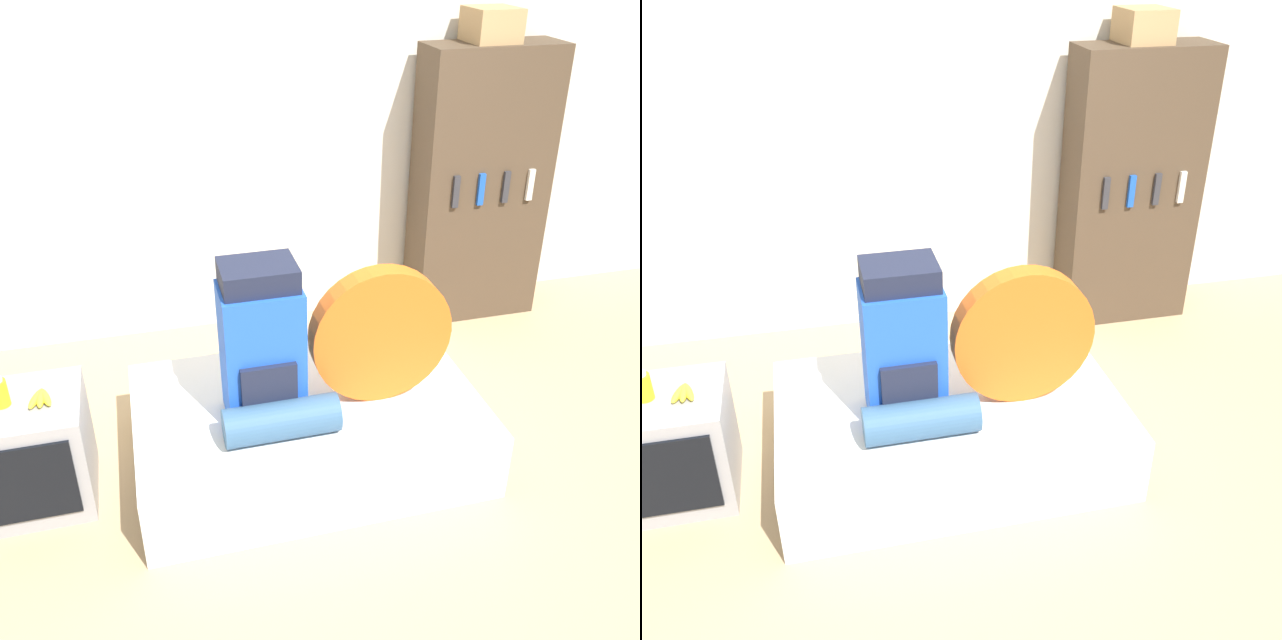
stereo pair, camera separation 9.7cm
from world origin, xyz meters
The scene contains 11 objects.
ground_plane centered at (0.00, 0.00, 0.00)m, with size 16.00×16.00×0.00m, color tan.
wall_back centered at (0.00, 1.95, 1.30)m, with size 8.00×0.05×2.60m.
bed centered at (-0.10, 0.40, 0.18)m, with size 1.71×1.10×0.36m.
backpack centered at (-0.32, 0.36, 0.74)m, with size 0.37×0.32×0.79m.
tent_bag centered at (0.26, 0.36, 0.71)m, with size 0.70×0.12×0.70m.
sleeping_roll centered at (-0.28, 0.16, 0.45)m, with size 0.54×0.18×0.18m.
television centered at (-1.42, 0.45, 0.28)m, with size 0.53×0.51×0.56m.
canister centered at (-1.50, 0.45, 0.63)m, with size 0.08×0.08×0.14m.
banana_bunch centered at (-1.33, 0.44, 0.58)m, with size 0.12×0.15×0.04m.
bookshelf centered at (1.41, 1.68, 0.91)m, with size 0.87×0.37×1.81m.
cardboard_box centered at (1.38, 1.71, 1.91)m, with size 0.28×0.31×0.19m.
Camera 2 is at (-0.70, -2.44, 2.47)m, focal length 40.00 mm.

